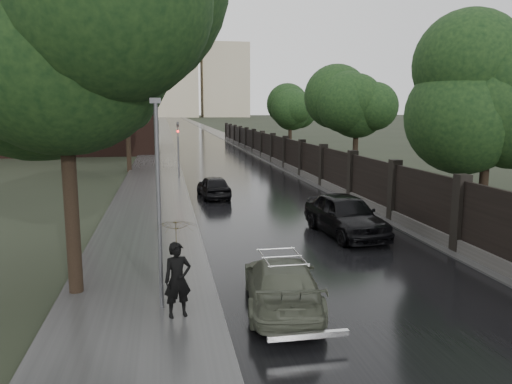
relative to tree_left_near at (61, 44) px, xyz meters
name	(u,v)px	position (x,y,z in m)	size (l,w,h in m)	color
ground	(400,323)	(7.60, -3.00, -6.42)	(800.00, 800.00, 0.00)	black
road	(178,122)	(7.60, 187.00, -6.41)	(8.00, 420.00, 0.02)	black
sidewalk_left	(162,121)	(1.60, 187.00, -6.34)	(4.00, 420.00, 0.16)	#2D2D2D
verge_right	(192,121)	(13.10, 187.00, -6.38)	(3.00, 420.00, 0.08)	#2D2D2D
fence_right	(280,154)	(12.20, 29.01, -5.41)	(0.45, 75.72, 2.70)	#383533
tree_left_near	(61,44)	(0.00, 0.00, 0.00)	(5.44, 5.44, 9.16)	black
tree_left_far	(127,104)	(-0.40, 27.00, -1.18)	(4.25, 4.25, 7.39)	black
tree_right_a	(489,107)	(15.10, 5.00, -1.47)	(4.08, 4.08, 7.01)	black
tree_right_b	(357,108)	(15.10, 19.00, -1.47)	(4.08, 4.08, 7.01)	black
tree_right_c	(290,108)	(15.10, 37.00, -1.47)	(4.08, 4.08, 7.01)	black
lamp_post	(159,205)	(2.20, -1.50, -3.75)	(0.25, 0.12, 5.11)	#59595E
traffic_light	(178,145)	(3.30, 21.99, -4.02)	(0.16, 0.32, 4.00)	#59595E
brick_building	(49,64)	(-10.40, 49.00, 3.58)	(24.00, 18.00, 20.00)	black
stalinist_tower	(171,52)	(7.60, 297.00, 31.97)	(92.00, 30.00, 159.00)	tan
volga_sedan	(282,283)	(5.12, -1.61, -5.79)	(1.75, 4.31, 1.25)	#4A4E3E
hatchback_left	(214,187)	(4.97, 14.13, -5.78)	(1.50, 3.73, 1.27)	black
car_right_near	(345,215)	(9.20, 4.94, -5.60)	(1.92, 4.78, 1.63)	black
pedestrian_umbrella	(177,240)	(2.58, -2.05, -4.45)	(1.22, 1.23, 2.72)	black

